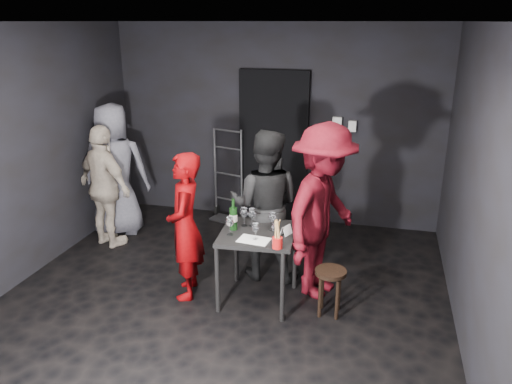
% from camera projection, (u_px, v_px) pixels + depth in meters
% --- Properties ---
extents(floor, '(4.50, 5.00, 0.02)m').
position_uv_depth(floor, '(219.00, 306.00, 4.99)').
color(floor, black).
rests_on(floor, ground).
extents(ceiling, '(4.50, 5.00, 0.02)m').
position_uv_depth(ceiling, '(211.00, 22.00, 4.11)').
color(ceiling, silver).
rests_on(ceiling, ground).
extents(wall_back, '(4.50, 0.04, 2.70)m').
position_uv_depth(wall_back, '(275.00, 125.00, 6.83)').
color(wall_back, black).
rests_on(wall_back, ground).
extents(wall_front, '(4.50, 0.04, 2.70)m').
position_uv_depth(wall_front, '(35.00, 337.00, 2.26)').
color(wall_front, black).
rests_on(wall_front, ground).
extents(wall_left, '(0.04, 5.00, 2.70)m').
position_uv_depth(wall_left, '(6.00, 161.00, 5.08)').
color(wall_left, black).
rests_on(wall_left, ground).
extents(wall_right, '(0.04, 5.00, 2.70)m').
position_uv_depth(wall_right, '(480.00, 199.00, 4.01)').
color(wall_right, black).
rests_on(wall_right, ground).
extents(doorway, '(0.95, 0.10, 2.10)m').
position_uv_depth(doorway, '(274.00, 147.00, 6.88)').
color(doorway, black).
rests_on(doorway, ground).
extents(wallbox_upper, '(0.12, 0.06, 0.12)m').
position_uv_depth(wallbox_upper, '(337.00, 122.00, 6.55)').
color(wallbox_upper, '#B7B7B2').
rests_on(wallbox_upper, wall_back).
extents(wallbox_lower, '(0.10, 0.06, 0.14)m').
position_uv_depth(wallbox_lower, '(352.00, 126.00, 6.52)').
color(wallbox_lower, '#B7B7B2').
rests_on(wallbox_lower, wall_back).
extents(hand_truck, '(0.43, 0.36, 1.30)m').
position_uv_depth(hand_truck, '(228.00, 203.00, 7.14)').
color(hand_truck, '#B2B2B7').
rests_on(hand_truck, floor).
extents(tasting_table, '(0.72, 0.72, 0.75)m').
position_uv_depth(tasting_table, '(258.00, 241.00, 4.91)').
color(tasting_table, black).
rests_on(tasting_table, floor).
extents(stool, '(0.30, 0.30, 0.47)m').
position_uv_depth(stool, '(330.00, 280.00, 4.76)').
color(stool, black).
rests_on(stool, floor).
extents(server_red, '(0.51, 0.64, 1.53)m').
position_uv_depth(server_red, '(185.00, 226.00, 4.99)').
color(server_red, '#6E0104').
rests_on(server_red, floor).
extents(woman_black, '(0.90, 0.51, 1.82)m').
position_uv_depth(woman_black, '(265.00, 198.00, 5.33)').
color(woman_black, black).
rests_on(woman_black, floor).
extents(man_maroon, '(1.07, 1.53, 2.16)m').
position_uv_depth(man_maroon, '(324.00, 195.00, 4.91)').
color(man_maroon, '#590913').
rests_on(man_maroon, floor).
extents(bystander_cream, '(1.03, 0.78, 1.58)m').
position_uv_depth(bystander_cream, '(105.00, 185.00, 6.12)').
color(bystander_cream, beige).
rests_on(bystander_cream, floor).
extents(bystander_grey, '(1.10, 0.81, 2.02)m').
position_uv_depth(bystander_grey, '(114.00, 160.00, 6.42)').
color(bystander_grey, '#595762').
rests_on(bystander_grey, floor).
extents(tasting_mat, '(0.31, 0.23, 0.00)m').
position_uv_depth(tasting_mat, '(254.00, 240.00, 4.69)').
color(tasting_mat, white).
rests_on(tasting_mat, tasting_table).
extents(wine_glass_a, '(0.10, 0.10, 0.20)m').
position_uv_depth(wine_glass_a, '(230.00, 225.00, 4.78)').
color(wine_glass_a, white).
rests_on(wine_glass_a, tasting_table).
extents(wine_glass_b, '(0.09, 0.09, 0.21)m').
position_uv_depth(wine_glass_b, '(244.00, 216.00, 4.99)').
color(wine_glass_b, white).
rests_on(wine_glass_b, tasting_table).
extents(wine_glass_c, '(0.09, 0.09, 0.21)m').
position_uv_depth(wine_glass_c, '(252.00, 216.00, 4.98)').
color(wine_glass_c, white).
rests_on(wine_glass_c, tasting_table).
extents(wine_glass_d, '(0.08, 0.08, 0.18)m').
position_uv_depth(wine_glass_d, '(255.00, 230.00, 4.68)').
color(wine_glass_d, white).
rests_on(wine_glass_d, tasting_table).
extents(wine_glass_e, '(0.09, 0.09, 0.19)m').
position_uv_depth(wine_glass_e, '(275.00, 230.00, 4.67)').
color(wine_glass_e, white).
rests_on(wine_glass_e, tasting_table).
extents(wine_glass_f, '(0.08, 0.08, 0.20)m').
position_uv_depth(wine_glass_f, '(272.00, 220.00, 4.89)').
color(wine_glass_f, white).
rests_on(wine_glass_f, tasting_table).
extents(wine_bottle, '(0.08, 0.08, 0.32)m').
position_uv_depth(wine_bottle, '(233.00, 218.00, 4.90)').
color(wine_bottle, black).
rests_on(wine_bottle, tasting_table).
extents(breadstick_cup, '(0.09, 0.09, 0.29)m').
position_uv_depth(breadstick_cup, '(277.00, 235.00, 4.49)').
color(breadstick_cup, red).
rests_on(breadstick_cup, tasting_table).
extents(reserved_card, '(0.12, 0.14, 0.10)m').
position_uv_depth(reserved_card, '(285.00, 230.00, 4.80)').
color(reserved_card, white).
rests_on(reserved_card, tasting_table).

